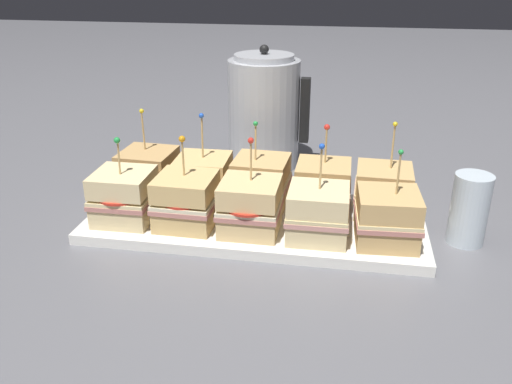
{
  "coord_description": "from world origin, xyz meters",
  "views": [
    {
      "loc": [
        0.15,
        -0.84,
        0.44
      ],
      "look_at": [
        0.0,
        0.0,
        0.06
      ],
      "focal_mm": 38.0,
      "sensor_mm": 36.0,
      "label": 1
    }
  ],
  "objects_px": {
    "sandwich_front_left": "(186,201)",
    "sandwich_front_right": "(318,213)",
    "sandwich_front_far_right": "(387,218)",
    "kettle_steel": "(264,112)",
    "sandwich_front_far_left": "(124,196)",
    "serving_platter": "(256,220)",
    "sandwich_back_left": "(203,179)",
    "drinking_glass": "(470,210)",
    "sandwich_front_center": "(251,206)",
    "sandwich_back_far_right": "(383,191)",
    "sandwich_back_center": "(260,181)",
    "sandwich_back_right": "(323,186)",
    "sandwich_back_far_left": "(149,173)"
  },
  "relations": [
    {
      "from": "sandwich_front_far_right",
      "to": "sandwich_back_left",
      "type": "xyz_separation_m",
      "value": [
        -0.33,
        0.11,
        0.0
      ]
    },
    {
      "from": "drinking_glass",
      "to": "sandwich_back_far_left",
      "type": "bearing_deg",
      "value": 174.11
    },
    {
      "from": "sandwich_front_far_right",
      "to": "kettle_steel",
      "type": "relative_size",
      "value": 0.58
    },
    {
      "from": "sandwich_back_far_right",
      "to": "sandwich_front_center",
      "type": "bearing_deg",
      "value": -153.24
    },
    {
      "from": "serving_platter",
      "to": "sandwich_front_far_right",
      "type": "relative_size",
      "value": 3.73
    },
    {
      "from": "sandwich_front_left",
      "to": "sandwich_back_left",
      "type": "xyz_separation_m",
      "value": [
        0.0,
        0.11,
        -0.0
      ]
    },
    {
      "from": "sandwich_back_left",
      "to": "sandwich_front_far_right",
      "type": "bearing_deg",
      "value": -18.3
    },
    {
      "from": "sandwich_back_left",
      "to": "kettle_steel",
      "type": "xyz_separation_m",
      "value": [
        0.07,
        0.25,
        0.06
      ]
    },
    {
      "from": "sandwich_front_far_right",
      "to": "sandwich_back_left",
      "type": "distance_m",
      "value": 0.34
    },
    {
      "from": "kettle_steel",
      "to": "sandwich_front_center",
      "type": "bearing_deg",
      "value": -84.25
    },
    {
      "from": "sandwich_back_right",
      "to": "sandwich_front_right",
      "type": "bearing_deg",
      "value": -90.45
    },
    {
      "from": "serving_platter",
      "to": "sandwich_back_center",
      "type": "relative_size",
      "value": 3.67
    },
    {
      "from": "sandwich_front_center",
      "to": "sandwich_back_right",
      "type": "height_order",
      "value": "sandwich_front_center"
    },
    {
      "from": "sandwich_front_far_right",
      "to": "sandwich_back_far_right",
      "type": "relative_size",
      "value": 0.94
    },
    {
      "from": "sandwich_front_far_right",
      "to": "sandwich_back_center",
      "type": "distance_m",
      "value": 0.25
    },
    {
      "from": "serving_platter",
      "to": "sandwich_back_left",
      "type": "xyz_separation_m",
      "value": [
        -0.11,
        0.05,
        0.05
      ]
    },
    {
      "from": "serving_platter",
      "to": "sandwich_front_far_right",
      "type": "bearing_deg",
      "value": -14.01
    },
    {
      "from": "sandwich_front_center",
      "to": "sandwich_back_far_right",
      "type": "relative_size",
      "value": 0.96
    },
    {
      "from": "sandwich_front_right",
      "to": "kettle_steel",
      "type": "xyz_separation_m",
      "value": [
        -0.15,
        0.37,
        0.06
      ]
    },
    {
      "from": "sandwich_back_far_right",
      "to": "kettle_steel",
      "type": "distance_m",
      "value": 0.36
    },
    {
      "from": "sandwich_front_far_left",
      "to": "drinking_glass",
      "type": "distance_m",
      "value": 0.57
    },
    {
      "from": "sandwich_front_far_right",
      "to": "sandwich_back_left",
      "type": "bearing_deg",
      "value": 161.7
    },
    {
      "from": "serving_platter",
      "to": "sandwich_front_far_left",
      "type": "relative_size",
      "value": 3.85
    },
    {
      "from": "drinking_glass",
      "to": "sandwich_back_right",
      "type": "bearing_deg",
      "value": 166.27
    },
    {
      "from": "sandwich_front_center",
      "to": "drinking_glass",
      "type": "height_order",
      "value": "sandwich_front_center"
    },
    {
      "from": "serving_platter",
      "to": "sandwich_front_center",
      "type": "height_order",
      "value": "sandwich_front_center"
    },
    {
      "from": "sandwich_back_far_right",
      "to": "sandwich_front_far_right",
      "type": "bearing_deg",
      "value": -88.71
    },
    {
      "from": "sandwich_back_left",
      "to": "sandwich_back_right",
      "type": "height_order",
      "value": "sandwich_back_left"
    },
    {
      "from": "sandwich_back_far_right",
      "to": "kettle_steel",
      "type": "relative_size",
      "value": 0.62
    },
    {
      "from": "sandwich_back_center",
      "to": "sandwich_front_far_right",
      "type": "bearing_deg",
      "value": -26.13
    },
    {
      "from": "sandwich_front_far_left",
      "to": "kettle_steel",
      "type": "distance_m",
      "value": 0.41
    },
    {
      "from": "sandwich_front_far_left",
      "to": "sandwich_back_left",
      "type": "relative_size",
      "value": 0.91
    },
    {
      "from": "sandwich_front_left",
      "to": "sandwich_back_center",
      "type": "relative_size",
      "value": 0.98
    },
    {
      "from": "sandwich_back_far_left",
      "to": "sandwich_back_right",
      "type": "distance_m",
      "value": 0.33
    },
    {
      "from": "drinking_glass",
      "to": "sandwich_front_far_right",
      "type": "bearing_deg",
      "value": -158.24
    },
    {
      "from": "sandwich_front_far_left",
      "to": "sandwich_front_center",
      "type": "relative_size",
      "value": 0.95
    },
    {
      "from": "sandwich_back_center",
      "to": "sandwich_back_far_right",
      "type": "relative_size",
      "value": 0.95
    },
    {
      "from": "sandwich_front_far_right",
      "to": "sandwich_front_far_left",
      "type": "bearing_deg",
      "value": 179.72
    },
    {
      "from": "sandwich_front_far_right",
      "to": "kettle_steel",
      "type": "distance_m",
      "value": 0.45
    },
    {
      "from": "sandwich_front_right",
      "to": "sandwich_back_far_right",
      "type": "bearing_deg",
      "value": 46.23
    },
    {
      "from": "sandwich_back_left",
      "to": "sandwich_back_right",
      "type": "distance_m",
      "value": 0.22
    },
    {
      "from": "sandwich_front_far_left",
      "to": "sandwich_front_center",
      "type": "xyz_separation_m",
      "value": [
        0.22,
        -0.0,
        0.0
      ]
    },
    {
      "from": "sandwich_front_left",
      "to": "sandwich_front_right",
      "type": "xyz_separation_m",
      "value": [
        0.22,
        -0.01,
        -0.0
      ]
    },
    {
      "from": "sandwich_front_right",
      "to": "sandwich_front_far_right",
      "type": "relative_size",
      "value": 1.01
    },
    {
      "from": "sandwich_back_right",
      "to": "sandwich_front_far_right",
      "type": "bearing_deg",
      "value": -46.05
    },
    {
      "from": "sandwich_front_far_right",
      "to": "sandwich_back_far_left",
      "type": "distance_m",
      "value": 0.45
    },
    {
      "from": "sandwich_front_left",
      "to": "kettle_steel",
      "type": "height_order",
      "value": "kettle_steel"
    },
    {
      "from": "sandwich_front_right",
      "to": "sandwich_back_left",
      "type": "distance_m",
      "value": 0.24
    },
    {
      "from": "drinking_glass",
      "to": "kettle_steel",
      "type": "bearing_deg",
      "value": 141.33
    },
    {
      "from": "sandwich_front_far_left",
      "to": "sandwich_front_left",
      "type": "distance_m",
      "value": 0.11
    }
  ]
}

